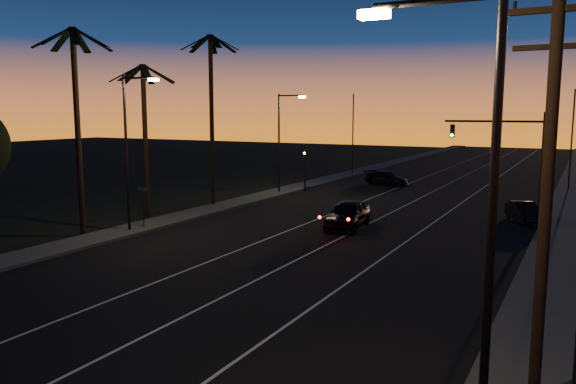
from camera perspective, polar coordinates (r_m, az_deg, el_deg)
The scene contains 21 objects.
road at distance 36.81m, azimuth 8.04°, elevation -2.87°, with size 20.00×170.00×0.01m, color black.
sidewalk_left at distance 41.91m, azimuth -6.48°, elevation -1.40°, with size 2.40×170.00×0.16m, color #3C3C39.
sidewalk_right at distance 34.67m, azimuth 25.73°, elevation -4.17°, with size 2.40×170.00×0.16m, color #3C3C39.
lane_stripe_left at distance 37.92m, azimuth 3.78°, elevation -2.47°, with size 0.12×160.00×0.01m, color silver.
lane_stripe_mid at distance 36.64m, azimuth 8.77°, elevation -2.92°, with size 0.12×160.00×0.01m, color silver.
lane_stripe_right at distance 35.66m, azimuth 14.09°, elevation -3.38°, with size 0.12×160.00×0.01m, color silver.
palm_near at distance 33.25m, azimuth -20.68°, elevation 7.78°, with size 4.25×4.16×11.53m.
palm_mid at distance 37.90m, azimuth -14.35°, elevation 6.78°, with size 4.25×4.16×10.03m.
palm_far at distance 41.92m, azimuth -7.79°, elevation 8.92°, with size 4.25×4.16×12.53m.
streetlight_left_near at distance 33.30m, azimuth -15.77°, elevation 4.98°, with size 2.55×0.26×9.00m.
streetlight_left_far at distance 47.91m, azimuth -0.60°, elevation 5.83°, with size 2.55×0.26×8.50m.
streetlight_right_near at distance 10.23m, azimuth 18.41°, elevation -1.57°, with size 2.55×0.26×9.00m.
street_sign at distance 34.47m, azimuth -14.50°, elevation -1.01°, with size 0.70×0.06×2.60m.
utility_pole at distance 14.07m, azimuth 24.84°, elevation 0.62°, with size 2.20×0.28×10.00m.
signal_mast at distance 44.31m, azimuth 21.45°, elevation 4.73°, with size 7.10×0.41×7.00m.
signal_post at distance 49.25m, azimuth 1.73°, elevation 3.36°, with size 0.28×0.37×4.20m.
far_pole_left at distance 63.47m, azimuth 6.60°, elevation 5.83°, with size 0.14×0.14×9.00m, color black.
far_pole_right at distance 56.03m, azimuth 26.87°, elevation 4.72°, with size 0.14×0.14×9.00m, color black.
lead_car at distance 34.17m, azimuth 6.10°, elevation -2.26°, with size 2.51×5.62×1.67m.
right_car at distance 38.89m, azimuth 22.84°, elevation -1.88°, with size 2.75×4.08×1.27m.
cross_car at distance 54.86m, azimuth 9.96°, elevation 1.39°, with size 4.87×3.34×1.31m.
Camera 1 is at (12.38, -3.96, 6.97)m, focal length 35.00 mm.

